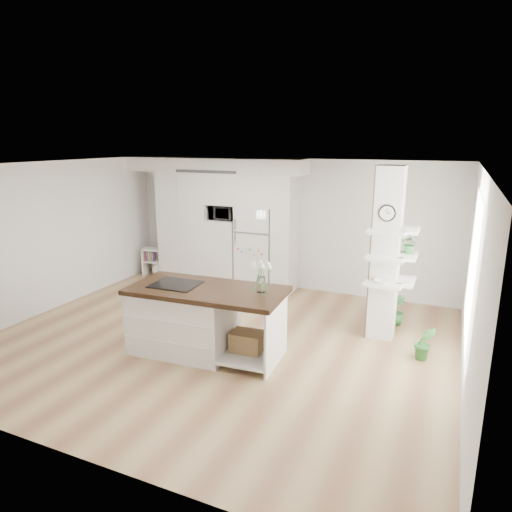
{
  "coord_description": "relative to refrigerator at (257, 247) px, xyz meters",
  "views": [
    {
      "loc": [
        3.21,
        -5.84,
        3.06
      ],
      "look_at": [
        0.24,
        0.9,
        1.18
      ],
      "focal_mm": 32.0,
      "sensor_mm": 36.0,
      "label": 1
    }
  ],
  "objects": [
    {
      "name": "floor",
      "position": [
        0.53,
        -2.68,
        -0.88
      ],
      "size": [
        7.0,
        6.0,
        0.01
      ],
      "primitive_type": "cube",
      "color": "tan",
      "rests_on": "ground"
    },
    {
      "name": "room",
      "position": [
        0.53,
        -2.68,
        0.98
      ],
      "size": [
        7.04,
        6.04,
        2.72
      ],
      "color": "white",
      "rests_on": "ground"
    },
    {
      "name": "cabinet_wall",
      "position": [
        -0.92,
        -0.01,
        0.63
      ],
      "size": [
        4.0,
        0.71,
        2.7
      ],
      "color": "white",
      "rests_on": "floor"
    },
    {
      "name": "refrigerator",
      "position": [
        0.0,
        0.0,
        0.0
      ],
      "size": [
        0.78,
        0.69,
        1.75
      ],
      "color": "white",
      "rests_on": "floor"
    },
    {
      "name": "column",
      "position": [
        2.9,
        -1.55,
        0.48
      ],
      "size": [
        0.69,
        0.9,
        2.7
      ],
      "color": "silver",
      "rests_on": "floor"
    },
    {
      "name": "window",
      "position": [
        4.0,
        -2.38,
        0.62
      ],
      "size": [
        0.0,
        2.4,
        2.4
      ],
      "primitive_type": "plane",
      "rotation": [
        1.57,
        0.0,
        -1.57
      ],
      "color": "white",
      "rests_on": "room"
    },
    {
      "name": "pendant_light",
      "position": [
        2.23,
        -2.53,
        1.24
      ],
      "size": [
        0.12,
        0.12,
        0.1
      ],
      "primitive_type": "cylinder",
      "color": "white",
      "rests_on": "room"
    },
    {
      "name": "kitchen_island",
      "position": [
        0.34,
        -3.17,
        -0.35
      ],
      "size": [
        2.3,
        1.2,
        1.58
      ],
      "rotation": [
        0.0,
        0.0,
        0.06
      ],
      "color": "white",
      "rests_on": "floor"
    },
    {
      "name": "bookshelf",
      "position": [
        -2.45,
        -0.18,
        -0.59
      ],
      "size": [
        0.6,
        0.42,
        0.65
      ],
      "rotation": [
        0.0,
        0.0,
        0.21
      ],
      "color": "white",
      "rests_on": "floor"
    },
    {
      "name": "floor_plant_a",
      "position": [
        3.52,
        -2.09,
        -0.62
      ],
      "size": [
        0.32,
        0.27,
        0.52
      ],
      "primitive_type": "imported",
      "rotation": [
        0.0,
        0.0,
        0.16
      ],
      "color": "#2C6F2F",
      "rests_on": "floor"
    },
    {
      "name": "floor_plant_b",
      "position": [
        2.98,
        -0.91,
        -0.62
      ],
      "size": [
        0.29,
        0.29,
        0.51
      ],
      "primitive_type": "imported",
      "rotation": [
        0.0,
        0.0,
        -0.02
      ],
      "color": "#2C6F2F",
      "rests_on": "floor"
    },
    {
      "name": "microwave",
      "position": [
        -0.75,
        -0.06,
        0.69
      ],
      "size": [
        0.54,
        0.37,
        0.3
      ],
      "primitive_type": "imported",
      "color": "#2D2D2D",
      "rests_on": "cabinet_wall"
    },
    {
      "name": "shelf_plant",
      "position": [
        3.15,
        -1.38,
        0.65
      ],
      "size": [
        0.27,
        0.23,
        0.3
      ],
      "primitive_type": "imported",
      "color": "#2C6F2F",
      "rests_on": "column"
    },
    {
      "name": "decor_bowl",
      "position": [
        2.82,
        -1.78,
        0.13
      ],
      "size": [
        0.22,
        0.22,
        0.05
      ],
      "primitive_type": "imported",
      "color": "white",
      "rests_on": "column"
    }
  ]
}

